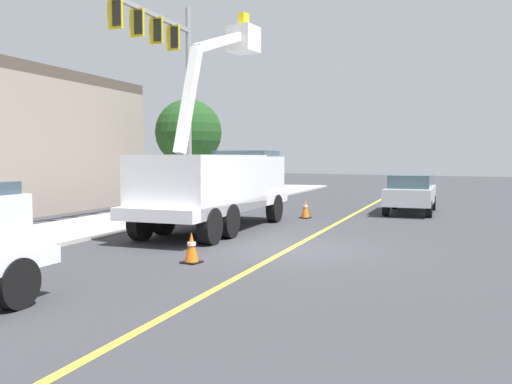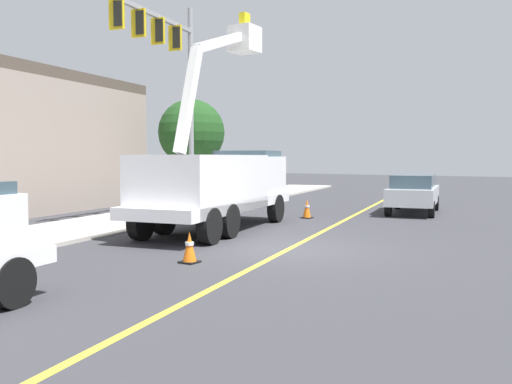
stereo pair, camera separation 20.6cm
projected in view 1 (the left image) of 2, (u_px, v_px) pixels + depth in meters
ground at (289, 249)px, 14.49m from camera, size 120.00×120.00×0.00m
sidewalk_far_side at (55, 233)px, 17.21m from camera, size 59.75×13.61×0.12m
lane_centre_stripe at (289, 249)px, 14.49m from camera, size 49.32×8.54×0.01m
utility_bucket_truck at (218, 182)px, 18.31m from camera, size 8.50×3.84×7.46m
passing_minivan at (411, 191)px, 23.84m from camera, size 5.05×2.68×1.69m
traffic_cone_mid_front at (192, 248)px, 12.59m from camera, size 0.40×0.40×0.72m
traffic_cone_mid_rear at (305, 209)px, 21.81m from camera, size 0.40×0.40×0.78m
traffic_signal_mast at (166, 62)px, 21.47m from camera, size 5.96×1.28×8.78m
street_tree_right at (189, 133)px, 28.04m from camera, size 3.43×3.43×5.43m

